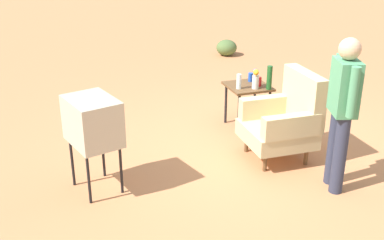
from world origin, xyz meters
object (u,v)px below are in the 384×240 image
object	(u,v)px
tv_on_stand	(93,122)
soda_can_blue	(251,77)
soda_can_red	(259,82)
flower_vase	(256,78)
side_table	(248,91)
person_standing	(343,106)
bottle_wine_green	(269,78)
bottle_short_clear	(239,82)
armchair	(285,119)

from	to	relation	value
tv_on_stand	soda_can_blue	xyz separation A→B (m)	(-1.19, 2.34, -0.11)
soda_can_red	flower_vase	distance (m)	0.16
tv_on_stand	soda_can_red	size ratio (longest dim) A/B	8.44
side_table	flower_vase	size ratio (longest dim) A/B	2.29
person_standing	soda_can_red	size ratio (longest dim) A/B	13.44
soda_can_blue	side_table	bearing A→B (deg)	-35.52
bottle_wine_green	flower_vase	xyz separation A→B (m)	(-0.09, -0.16, -0.01)
side_table	bottle_wine_green	xyz separation A→B (m)	(0.24, 0.19, 0.25)
person_standing	bottle_short_clear	bearing A→B (deg)	-168.18
bottle_wine_green	bottle_short_clear	size ratio (longest dim) A/B	1.60
armchair	bottle_short_clear	bearing A→B (deg)	-167.50
flower_vase	tv_on_stand	bearing A→B (deg)	-68.64
tv_on_stand	soda_can_blue	world-z (taller)	tv_on_stand
armchair	soda_can_blue	distance (m)	1.17
soda_can_blue	armchair	bearing A→B (deg)	-4.03
armchair	soda_can_blue	size ratio (longest dim) A/B	8.69
bottle_wine_green	soda_can_red	world-z (taller)	bottle_wine_green
armchair	soda_can_blue	xyz separation A→B (m)	(-1.15, 0.08, 0.17)
side_table	flower_vase	world-z (taller)	flower_vase
side_table	person_standing	distance (m)	1.88
tv_on_stand	bottle_short_clear	size ratio (longest dim) A/B	5.15
side_table	soda_can_blue	world-z (taller)	soda_can_blue
armchair	bottle_short_clear	distance (m)	0.96
armchair	soda_can_red	bearing A→B (deg)	173.52
side_table	tv_on_stand	xyz separation A→B (m)	(1.04, -2.23, 0.26)
tv_on_stand	flower_vase	size ratio (longest dim) A/B	3.89
tv_on_stand	soda_can_blue	bearing A→B (deg)	116.91
bottle_wine_green	bottle_short_clear	world-z (taller)	bottle_wine_green
flower_vase	side_table	bearing A→B (deg)	-168.25
tv_on_stand	bottle_short_clear	distance (m)	2.26
flower_vase	bottle_short_clear	bearing A→B (deg)	-107.04
soda_can_red	bottle_wine_green	bearing A→B (deg)	19.51
bottle_wine_green	person_standing	bearing A→B (deg)	-0.24
soda_can_blue	bottle_wine_green	bearing A→B (deg)	12.53
armchair	person_standing	distance (m)	0.94
person_standing	soda_can_red	bearing A→B (deg)	-178.25
tv_on_stand	person_standing	distance (m)	2.54
side_table	bottle_short_clear	bearing A→B (deg)	-63.63
soda_can_blue	bottle_wine_green	xyz separation A→B (m)	(0.39, 0.09, 0.10)
soda_can_blue	bottle_wine_green	distance (m)	0.41
tv_on_stand	person_standing	world-z (taller)	person_standing
side_table	bottle_wine_green	distance (m)	0.39
bottle_wine_green	flower_vase	bearing A→B (deg)	-118.22
side_table	tv_on_stand	distance (m)	2.48
soda_can_blue	flower_vase	size ratio (longest dim) A/B	0.46
person_standing	flower_vase	bearing A→B (deg)	-174.80
side_table	person_standing	size ratio (longest dim) A/B	0.37
soda_can_blue	flower_vase	bearing A→B (deg)	-13.63
person_standing	bottle_wine_green	distance (m)	1.59
person_standing	soda_can_blue	xyz separation A→B (m)	(-1.97, -0.08, -0.27)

